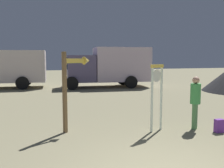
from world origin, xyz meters
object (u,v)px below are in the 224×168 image
(arrow_sign, at_px, (73,78))
(person_near_clock, at_px, (195,100))
(box_truck_near, at_px, (111,66))
(standing_clock, at_px, (157,90))
(backpack, at_px, (219,126))

(arrow_sign, distance_m, person_near_clock, 3.82)
(person_near_clock, distance_m, box_truck_near, 11.60)
(arrow_sign, relative_size, person_near_clock, 1.46)
(standing_clock, bearing_deg, person_near_clock, -6.53)
(standing_clock, bearing_deg, box_truck_near, 80.88)
(standing_clock, relative_size, box_truck_near, 0.32)
(person_near_clock, height_order, box_truck_near, box_truck_near)
(arrow_sign, relative_size, box_truck_near, 0.37)
(arrow_sign, bearing_deg, box_truck_near, 68.39)
(person_near_clock, height_order, backpack, person_near_clock)
(arrow_sign, bearing_deg, standing_clock, -17.44)
(arrow_sign, height_order, box_truck_near, box_truck_near)
(arrow_sign, relative_size, backpack, 6.04)
(arrow_sign, bearing_deg, person_near_clock, -13.79)
(standing_clock, relative_size, backpack, 5.10)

